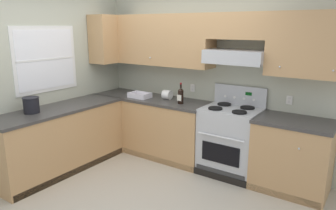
% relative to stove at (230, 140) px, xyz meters
% --- Properties ---
extents(ground_plane, '(7.04, 7.04, 0.00)m').
position_rel_stove_xyz_m(ground_plane, '(-0.78, -1.25, -0.48)').
color(ground_plane, '#B2AA99').
extents(wall_back, '(4.68, 0.57, 2.55)m').
position_rel_stove_xyz_m(wall_back, '(-0.38, 0.27, 1.00)').
color(wall_back, '#B7BAA3').
rests_on(wall_back, ground_plane).
extents(wall_left, '(0.47, 4.00, 2.55)m').
position_rel_stove_xyz_m(wall_left, '(-2.37, -1.03, 0.87)').
color(wall_left, '#B7BAA3').
rests_on(wall_left, ground_plane).
extents(counter_back_run, '(3.60, 0.65, 0.91)m').
position_rel_stove_xyz_m(counter_back_run, '(-0.66, -0.01, -0.03)').
color(counter_back_run, tan).
rests_on(counter_back_run, ground_plane).
extents(counter_left_run, '(0.63, 1.91, 0.91)m').
position_rel_stove_xyz_m(counter_left_run, '(-2.02, -1.26, -0.03)').
color(counter_left_run, tan).
rests_on(counter_left_run, ground_plane).
extents(stove, '(0.76, 0.62, 1.20)m').
position_rel_stove_xyz_m(stove, '(0.00, 0.00, 0.00)').
color(stove, '#B7BABC').
rests_on(stove, ground_plane).
extents(wine_bottle, '(0.08, 0.08, 0.31)m').
position_rel_stove_xyz_m(wine_bottle, '(-0.75, -0.09, 0.56)').
color(wine_bottle, black).
rests_on(wine_bottle, counter_back_run).
extents(bowl, '(0.33, 0.22, 0.08)m').
position_rel_stove_xyz_m(bowl, '(-1.51, -0.11, 0.46)').
color(bowl, silver).
rests_on(bowl, counter_back_run).
extents(bucket, '(0.21, 0.21, 0.21)m').
position_rel_stove_xyz_m(bucket, '(-2.08, -1.61, 0.54)').
color(bucket, black).
rests_on(bucket, counter_left_run).
extents(paper_towel_roll, '(0.13, 0.14, 0.14)m').
position_rel_stove_xyz_m(paper_towel_roll, '(-1.09, 0.05, 0.50)').
color(paper_towel_roll, white).
rests_on(paper_towel_roll, counter_back_run).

